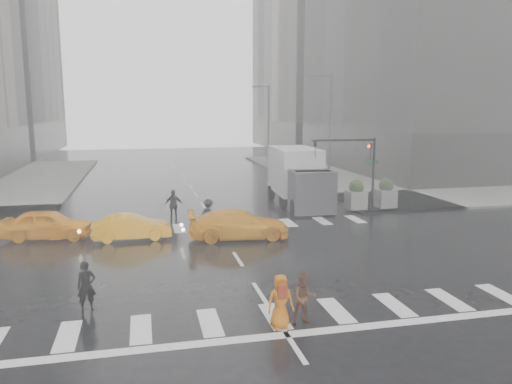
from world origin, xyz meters
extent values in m
plane|color=black|center=(0.00, 0.00, 0.00)|extent=(120.00, 120.00, 0.00)
cube|color=gray|center=(19.50, 17.50, 0.07)|extent=(35.00, 35.00, 0.15)
cube|color=#2B2926|center=(29.00, 27.00, 2.20)|extent=(26.05, 26.05, 4.40)
cube|color=#A69D91|center=(29.00, 56.00, 18.00)|extent=(26.00, 26.00, 36.00)
cube|color=#2B2926|center=(29.00, 56.00, 2.20)|extent=(26.05, 26.05, 4.40)
cylinder|color=black|center=(10.00, 8.00, 2.25)|extent=(0.16, 0.16, 4.50)
cylinder|color=black|center=(8.00, 8.00, 4.40)|extent=(4.00, 0.12, 0.12)
imported|color=black|center=(9.75, 8.00, 3.70)|extent=(0.16, 0.20, 1.00)
imported|color=black|center=(6.20, 8.00, 3.90)|extent=(0.16, 0.20, 1.00)
sphere|color=#FF190C|center=(9.65, 8.00, 4.00)|extent=(0.20, 0.20, 0.20)
cube|color=#0B531F|center=(10.00, 8.30, 3.00)|extent=(0.90, 0.03, 0.22)
cylinder|color=#59595B|center=(11.00, 18.00, 4.50)|extent=(0.20, 0.20, 9.00)
cylinder|color=#59595B|center=(10.10, 18.00, 8.80)|extent=(1.80, 0.12, 0.12)
cube|color=#59595B|center=(9.20, 18.00, 8.70)|extent=(0.50, 0.22, 0.15)
cylinder|color=#59595B|center=(11.00, 38.00, 4.50)|extent=(0.20, 0.20, 9.00)
cylinder|color=#59595B|center=(10.10, 38.00, 8.80)|extent=(1.80, 0.12, 0.12)
cube|color=#59595B|center=(9.20, 38.00, 8.70)|extent=(0.50, 0.22, 0.15)
cube|color=gray|center=(7.00, 8.20, 0.70)|extent=(1.10, 1.10, 1.10)
sphere|color=#223015|center=(7.00, 8.20, 1.50)|extent=(0.90, 0.90, 0.90)
cube|color=gray|center=(9.00, 8.20, 0.70)|extent=(1.10, 1.10, 1.10)
sphere|color=#223015|center=(9.00, 8.20, 1.50)|extent=(0.90, 0.90, 0.90)
cube|color=gray|center=(11.00, 8.20, 0.70)|extent=(1.10, 1.10, 1.10)
sphere|color=#223015|center=(11.00, 8.20, 1.50)|extent=(0.90, 0.90, 0.90)
imported|color=black|center=(-5.63, -4.25, 0.79)|extent=(0.65, 0.51, 1.58)
imported|color=black|center=(-5.63, -4.25, 1.99)|extent=(1.17, 1.18, 0.88)
imported|color=#4D2B1B|center=(0.71, -6.64, 0.77)|extent=(0.77, 0.61, 1.53)
imported|color=#BE610D|center=(-0.06, -6.80, 0.80)|extent=(0.80, 0.53, 1.60)
cube|color=maroon|center=(-0.06, -6.98, 1.15)|extent=(0.29, 0.17, 0.40)
imported|color=black|center=(-2.15, 7.90, 0.89)|extent=(1.05, 0.64, 1.78)
imported|color=black|center=(-0.49, 5.55, 0.80)|extent=(1.10, 1.15, 1.60)
imported|color=#FFA00D|center=(-8.36, 5.33, 0.72)|extent=(4.37, 2.15, 1.44)
imported|color=#FFA00D|center=(-4.40, 4.30, 0.62)|extent=(3.76, 1.37, 1.23)
imported|color=#FFA00D|center=(0.68, 3.34, 0.71)|extent=(4.46, 2.32, 1.42)
cube|color=silver|center=(6.03, 11.40, 2.23)|extent=(2.61, 5.01, 2.94)
cube|color=#323136|center=(6.03, 7.91, 1.36)|extent=(2.50, 1.96, 2.50)
cube|color=black|center=(6.03, 7.91, 2.12)|extent=(2.18, 0.98, 0.98)
cylinder|color=black|center=(4.88, 7.70, 0.49)|extent=(0.30, 0.98, 0.98)
cylinder|color=black|center=(7.17, 7.70, 0.49)|extent=(0.30, 0.98, 0.98)
cylinder|color=black|center=(4.88, 10.09, 0.49)|extent=(0.30, 0.98, 0.98)
cylinder|color=black|center=(7.17, 10.09, 0.49)|extent=(0.30, 0.98, 0.98)
cylinder|color=black|center=(4.88, 13.14, 0.49)|extent=(0.30, 0.98, 0.98)
cylinder|color=black|center=(7.17, 13.14, 0.49)|extent=(0.30, 0.98, 0.98)
camera|label=1|loc=(-3.78, -19.91, 6.29)|focal=35.00mm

